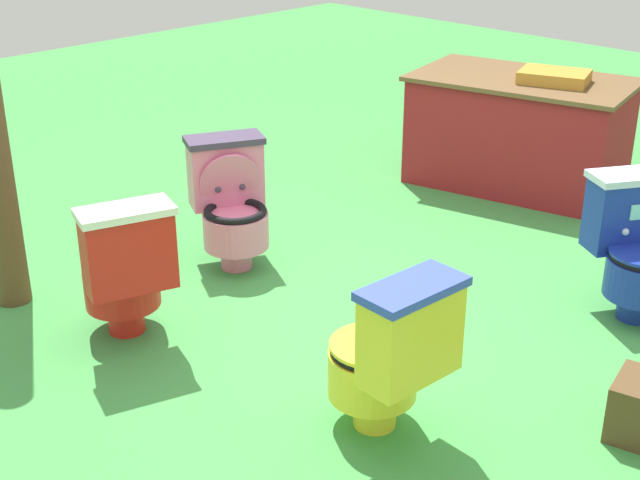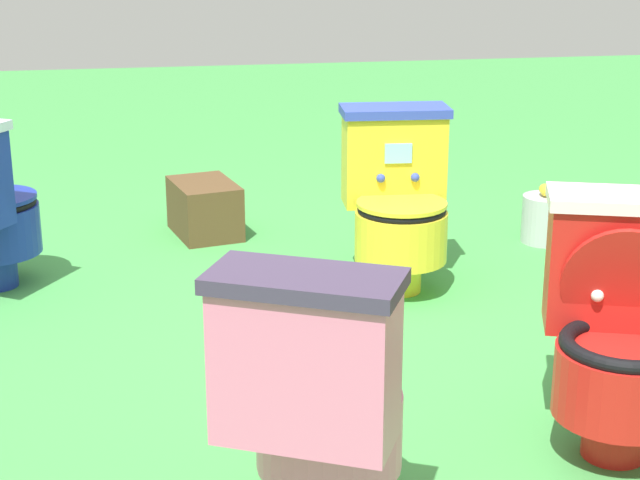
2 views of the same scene
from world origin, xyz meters
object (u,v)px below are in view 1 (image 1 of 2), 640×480
Objects in this scene: toilet_pink at (231,202)px; vendor_table at (519,131)px; toilet_blue at (636,246)px; toilet_yellow at (389,355)px; toilet_red at (125,269)px.

vendor_table is at bearing -164.74° from toilet_pink.
toilet_pink is 0.45× the size of vendor_table.
toilet_pink is at bearing -29.19° from toilet_blue.
toilet_blue is (0.21, 1.67, 0.00)m from toilet_yellow.
toilet_pink is at bearing 36.77° from toilet_red.
toilet_yellow is 1.43m from toilet_red.
toilet_pink is at bearing 74.03° from toilet_yellow.
toilet_red is 0.97m from toilet_pink.
toilet_blue is at bearing 144.98° from toilet_pink.
toilet_blue is 2.18m from toilet_pink.
toilet_pink is (-0.30, 0.92, 0.00)m from toilet_red.
toilet_blue is 1.00× the size of toilet_red.
toilet_yellow is 1.00× the size of toilet_pink.
toilet_red is (-1.40, -0.30, 0.00)m from toilet_yellow.
toilet_pink is (-1.71, 0.62, 0.00)m from toilet_yellow.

